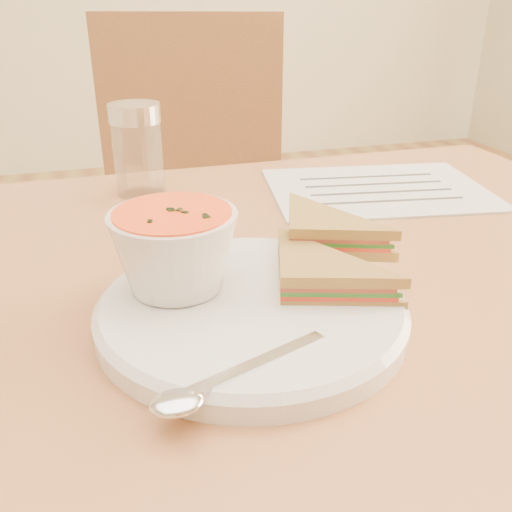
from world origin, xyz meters
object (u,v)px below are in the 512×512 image
object	(u,v)px
chair_far	(182,251)
plate	(251,312)
condiment_shaker	(138,150)
soup_bowl	(175,254)

from	to	relation	value
chair_far	plate	bearing A→B (deg)	105.70
plate	condiment_shaker	bearing A→B (deg)	98.56
soup_bowl	chair_far	bearing A→B (deg)	81.10
soup_bowl	condiment_shaker	distance (m)	0.32
condiment_shaker	plate	bearing A→B (deg)	-81.44
plate	soup_bowl	bearing A→B (deg)	147.46
chair_far	condiment_shaker	size ratio (longest dim) A/B	7.88
plate	condiment_shaker	world-z (taller)	condiment_shaker
plate	condiment_shaker	distance (m)	0.37
plate	soup_bowl	world-z (taller)	soup_bowl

